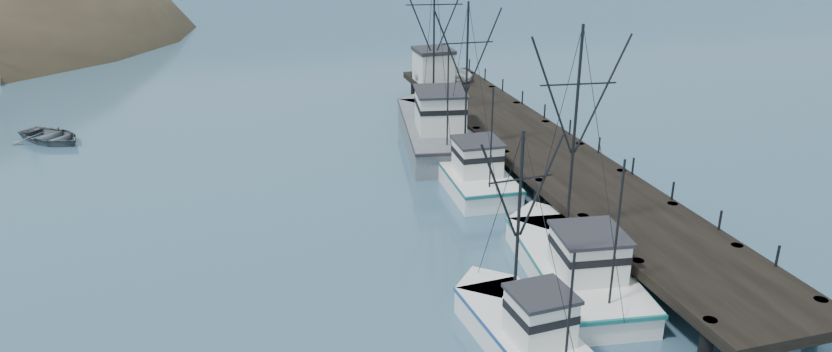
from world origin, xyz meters
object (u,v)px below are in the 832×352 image
at_px(work_vessel, 436,129).
at_px(pier, 543,152).
at_px(trawler_near, 573,264).
at_px(trawler_mid, 522,331).
at_px(trawler_far, 469,170).
at_px(motorboat, 52,142).
at_px(pickup_truck, 443,73).
at_px(pier_shed, 433,65).

bearing_deg(work_vessel, pier, -59.92).
distance_m(pier, trawler_near, 13.29).
bearing_deg(pier, trawler_near, -109.37).
distance_m(trawler_mid, trawler_far, 17.95).
bearing_deg(trawler_mid, work_vessel, 79.88).
bearing_deg(motorboat, trawler_far, -76.35).
relative_size(pier, trawler_far, 3.85).
bearing_deg(pier, trawler_far, 174.81).
height_order(trawler_mid, trawler_far, trawler_far).
bearing_deg(pier, motorboat, 152.02).
relative_size(trawler_near, work_vessel, 0.81).
height_order(pier, pickup_truck, pickup_truck).
height_order(work_vessel, pickup_truck, work_vessel).
xyz_separation_m(trawler_mid, pickup_truck, (8.38, 35.02, 1.86)).
xyz_separation_m(trawler_far, pier_shed, (3.27, 17.57, 2.60)).
height_order(trawler_far, pickup_truck, trawler_far).
xyz_separation_m(pier, work_vessel, (-4.56, 7.86, -0.46)).
bearing_deg(pickup_truck, motorboat, 117.08).
bearing_deg(pier_shed, pier, -85.24).
bearing_deg(trawler_mid, pier, 62.13).
distance_m(pier, motorboat, 35.35).
relative_size(trawler_far, pickup_truck, 2.35).
height_order(pickup_truck, motorboat, pickup_truck).
bearing_deg(pickup_truck, trawler_far, -168.90).
distance_m(pier_shed, pickup_truck, 1.15).
bearing_deg(pier_shed, motorboat, -177.24).
distance_m(pier, trawler_mid, 19.27).
distance_m(trawler_far, pier_shed, 18.06).
height_order(pier, trawler_far, trawler_far).
xyz_separation_m(pier, motorboat, (-31.18, 16.57, -1.69)).
xyz_separation_m(pier, pickup_truck, (-0.62, 18.00, 0.98)).
distance_m(trawler_near, work_vessel, 20.38).
height_order(trawler_mid, pier_shed, trawler_mid).
relative_size(pickup_truck, motorboat, 0.89).
bearing_deg(trawler_mid, motorboat, 123.45).
bearing_deg(work_vessel, trawler_far, -91.69).
relative_size(trawler_near, trawler_mid, 1.31).
xyz_separation_m(work_vessel, pickup_truck, (3.94, 10.14, 1.45)).
bearing_deg(motorboat, trawler_near, -92.28).
bearing_deg(motorboat, pier_shed, -42.17).
relative_size(pier, work_vessel, 2.89).
distance_m(trawler_near, trawler_mid, 6.44).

